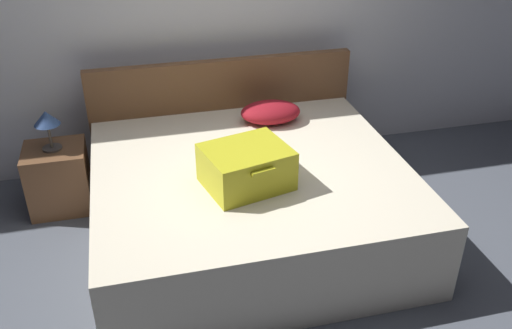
# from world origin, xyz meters

# --- Properties ---
(ground_plane) EXTENTS (12.00, 12.00, 0.00)m
(ground_plane) POSITION_xyz_m (0.00, 0.00, 0.00)
(ground_plane) COLOR #4C515B
(back_wall) EXTENTS (8.00, 0.10, 2.60)m
(back_wall) POSITION_xyz_m (0.00, 1.65, 1.30)
(back_wall) COLOR silver
(back_wall) RESTS_ON ground
(bed) EXTENTS (2.07, 1.89, 0.56)m
(bed) POSITION_xyz_m (0.00, 0.40, 0.28)
(bed) COLOR beige
(bed) RESTS_ON ground
(headboard) EXTENTS (2.12, 0.08, 0.96)m
(headboard) POSITION_xyz_m (0.00, 1.39, 0.48)
(headboard) COLOR brown
(headboard) RESTS_ON ground
(hard_case_large) EXTENTS (0.59, 0.52, 0.26)m
(hard_case_large) POSITION_xyz_m (-0.08, 0.20, 0.69)
(hard_case_large) COLOR gold
(hard_case_large) RESTS_ON bed
(pillow_near_headboard) EXTENTS (0.48, 0.35, 0.16)m
(pillow_near_headboard) POSITION_xyz_m (0.31, 1.04, 0.63)
(pillow_near_headboard) COLOR maroon
(pillow_near_headboard) RESTS_ON bed
(nightstand) EXTENTS (0.44, 0.40, 0.50)m
(nightstand) POSITION_xyz_m (-1.32, 1.10, 0.25)
(nightstand) COLOR brown
(nightstand) RESTS_ON ground
(table_lamp) EXTENTS (0.18, 0.18, 0.30)m
(table_lamp) POSITION_xyz_m (-1.32, 1.10, 0.73)
(table_lamp) COLOR #3F3833
(table_lamp) RESTS_ON nightstand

